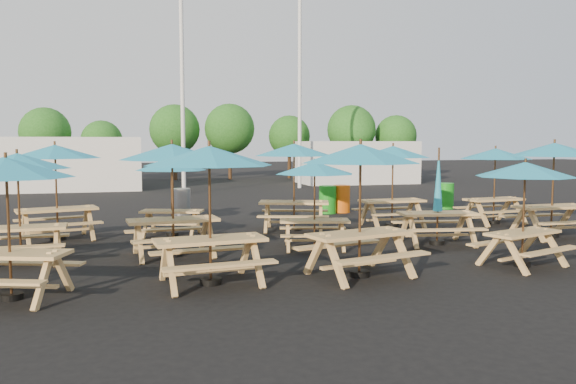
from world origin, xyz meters
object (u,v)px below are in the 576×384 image
object	(u,v)px
picnic_unit_9	(525,175)
waste_bin_0	(181,203)
picnic_unit_6	(360,161)
picnic_unit_8	(294,155)
picnic_unit_0	(6,176)
picnic_unit_4	(172,158)
picnic_unit_10	(438,205)
waste_bin_1	(328,200)
picnic_unit_1	(17,167)
waste_bin_3	(445,196)
waste_bin_2	(342,199)
picnic_unit_2	(55,157)
picnic_unit_11	(393,156)
picnic_unit_14	(495,158)
picnic_unit_3	(209,164)
picnic_unit_7	(315,173)
picnic_unit_13	(554,155)
picnic_unit_5	(171,169)

from	to	relation	value
picnic_unit_9	waste_bin_0	xyz separation A→B (m)	(-6.14, 9.30, -1.36)
picnic_unit_6	picnic_unit_8	xyz separation A→B (m)	(0.30, 5.68, 0.00)
picnic_unit_0	picnic_unit_4	xyz separation A→B (m)	(2.72, 2.86, 0.18)
picnic_unit_9	waste_bin_0	world-z (taller)	picnic_unit_9
picnic_unit_10	waste_bin_0	xyz separation A→B (m)	(-5.74, 6.63, -0.49)
waste_bin_1	picnic_unit_1	bearing A→B (deg)	-144.58
picnic_unit_4	waste_bin_3	world-z (taller)	picnic_unit_4
picnic_unit_10	waste_bin_3	size ratio (longest dim) A/B	2.43
waste_bin_0	waste_bin_2	size ratio (longest dim) A/B	1.00
picnic_unit_10	waste_bin_1	bearing A→B (deg)	103.95
picnic_unit_10	picnic_unit_0	bearing A→B (deg)	-155.19
picnic_unit_2	waste_bin_0	world-z (taller)	picnic_unit_2
picnic_unit_11	picnic_unit_14	world-z (taller)	picnic_unit_11
picnic_unit_3	picnic_unit_7	world-z (taller)	picnic_unit_3
picnic_unit_1	waste_bin_1	bearing A→B (deg)	32.14
picnic_unit_9	waste_bin_1	world-z (taller)	picnic_unit_9
picnic_unit_2	picnic_unit_6	size ratio (longest dim) A/B	1.01
picnic_unit_9	picnic_unit_14	xyz separation A→B (m)	(3.12, 5.43, 0.19)
picnic_unit_8	picnic_unit_11	distance (m)	3.01
picnic_unit_9	picnic_unit_2	bearing A→B (deg)	130.61
picnic_unit_6	picnic_unit_13	world-z (taller)	picnic_unit_13
picnic_unit_7	waste_bin_3	distance (m)	9.78
picnic_unit_5	picnic_unit_6	xyz separation A→B (m)	(3.13, -5.60, 0.37)
picnic_unit_4	picnic_unit_10	distance (m)	6.49
picnic_unit_4	picnic_unit_8	xyz separation A→B (m)	(3.55, 2.85, 0.00)
picnic_unit_11	picnic_unit_14	size ratio (longest dim) A/B	1.03
picnic_unit_7	waste_bin_3	xyz separation A→B (m)	(7.25, 6.44, -1.31)
picnic_unit_1	picnic_unit_7	distance (m)	6.39
picnic_unit_3	picnic_unit_5	world-z (taller)	picnic_unit_3
picnic_unit_4	picnic_unit_8	world-z (taller)	picnic_unit_8
picnic_unit_10	picnic_unit_14	distance (m)	4.60
picnic_unit_3	picnic_unit_8	world-z (taller)	picnic_unit_8
picnic_unit_7	picnic_unit_8	size ratio (longest dim) A/B	0.79
picnic_unit_13	waste_bin_2	xyz separation A→B (m)	(-3.53, 6.47, -1.69)
picnic_unit_1	picnic_unit_9	distance (m)	10.30
waste_bin_2	waste_bin_3	bearing A→B (deg)	0.19
picnic_unit_6	picnic_unit_7	bearing A→B (deg)	75.63
picnic_unit_10	picnic_unit_2	bearing A→B (deg)	170.06
picnic_unit_7	picnic_unit_13	world-z (taller)	picnic_unit_13
picnic_unit_7	waste_bin_0	bearing A→B (deg)	125.55
picnic_unit_8	waste_bin_3	bearing A→B (deg)	45.28
picnic_unit_0	picnic_unit_11	distance (m)	10.84
picnic_unit_0	picnic_unit_11	bearing A→B (deg)	50.12
picnic_unit_5	picnic_unit_14	xyz separation A→B (m)	(9.77, -0.21, 0.24)
picnic_unit_6	waste_bin_0	distance (m)	9.77
picnic_unit_8	picnic_unit_1	bearing A→B (deg)	-139.23
picnic_unit_11	picnic_unit_13	size ratio (longest dim) A/B	0.96
picnic_unit_6	waste_bin_2	xyz separation A→B (m)	(3.07, 9.28, -1.67)
picnic_unit_10	picnic_unit_11	distance (m)	3.16
picnic_unit_8	waste_bin_2	xyz separation A→B (m)	(2.77, 3.61, -1.68)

